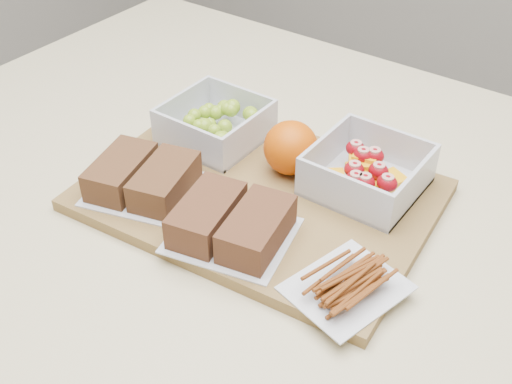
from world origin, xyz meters
TOP-DOWN VIEW (x-y plane):
  - cutting_board at (-0.02, -0.00)m, footprint 0.44×0.33m
  - grape_container at (-0.14, 0.06)m, footprint 0.12×0.12m
  - fruit_container at (0.09, 0.08)m, footprint 0.13×0.13m
  - orange at (-0.01, 0.06)m, footprint 0.07×0.07m
  - sandwich_bag_left at (-0.14, -0.09)m, footprint 0.16×0.15m
  - sandwich_bag_center at (0.01, -0.09)m, footprint 0.16×0.15m
  - pretzel_bag at (0.15, -0.09)m, footprint 0.12×0.14m

SIDE VIEW (x-z plane):
  - cutting_board at x=-0.02m, z-range 0.90..0.92m
  - pretzel_bag at x=0.15m, z-range 0.92..0.94m
  - sandwich_bag_left at x=-0.14m, z-range 0.92..0.96m
  - sandwich_bag_center at x=0.01m, z-range 0.92..0.96m
  - fruit_container at x=0.09m, z-range 0.91..0.96m
  - grape_container at x=-0.14m, z-range 0.91..0.96m
  - orange at x=-0.01m, z-range 0.92..0.99m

